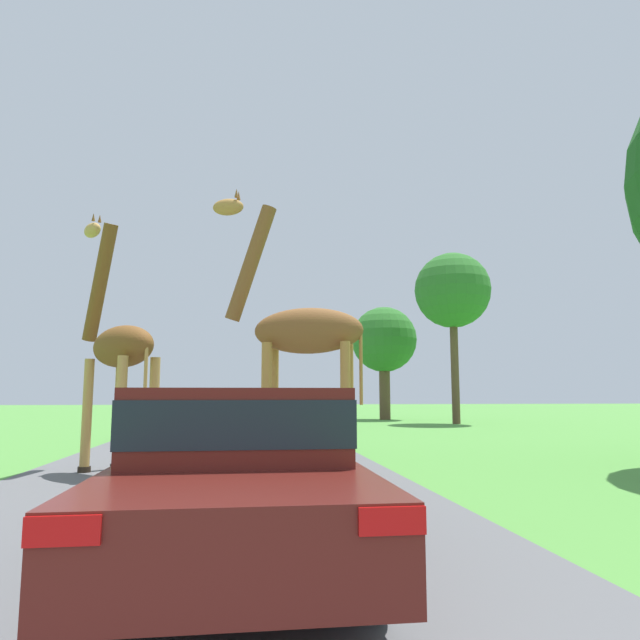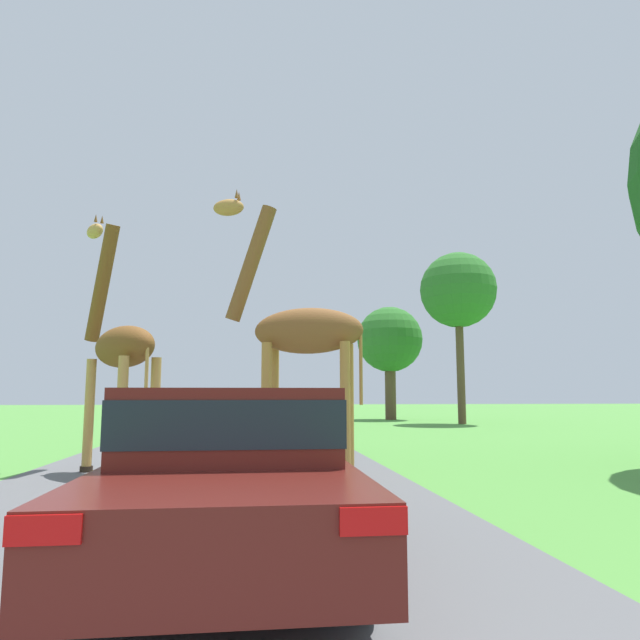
{
  "view_description": "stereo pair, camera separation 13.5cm",
  "coord_description": "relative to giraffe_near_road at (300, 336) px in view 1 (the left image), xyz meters",
  "views": [
    {
      "loc": [
        0.56,
        0.68,
        1.4
      ],
      "look_at": [
        1.85,
        10.17,
        2.65
      ],
      "focal_mm": 32.0,
      "sensor_mm": 36.0,
      "label": 1
    },
    {
      "loc": [
        0.69,
        0.66,
        1.4
      ],
      "look_at": [
        1.85,
        10.17,
        2.65
      ],
      "focal_mm": 32.0,
      "sensor_mm": 36.0,
      "label": 2
    }
  ],
  "objects": [
    {
      "name": "road",
      "position": [
        -1.51,
        19.79,
        -2.38
      ],
      "size": [
        6.63,
        120.0,
        0.0
      ],
      "color": "#5B5B5E",
      "rests_on": "ground"
    },
    {
      "name": "giraffe_near_road",
      "position": [
        0.0,
        0.0,
        0.0
      ],
      "size": [
        2.68,
        1.17,
        5.0
      ],
      "rotation": [
        0.0,
        0.0,
        1.28
      ],
      "color": "#B77F3D",
      "rests_on": "ground"
    },
    {
      "name": "giraffe_companion",
      "position": [
        -3.21,
        1.28,
        -0.14
      ],
      "size": [
        2.06,
        2.42,
        5.05
      ],
      "rotation": [
        0.0,
        0.0,
        0.67
      ],
      "color": "tan",
      "rests_on": "ground"
    },
    {
      "name": "car_lead_maroon",
      "position": [
        -0.98,
        -4.28,
        -1.61
      ],
      "size": [
        1.91,
        4.76,
        1.44
      ],
      "color": "#561914",
      "rests_on": "ground"
    },
    {
      "name": "car_queue_right",
      "position": [
        -0.06,
        14.55,
        -1.65
      ],
      "size": [
        1.82,
        4.39,
        1.39
      ],
      "color": "black",
      "rests_on": "ground"
    },
    {
      "name": "car_queue_left",
      "position": [
        -0.49,
        3.8,
        -1.62
      ],
      "size": [
        1.76,
        3.98,
        1.43
      ],
      "color": "#144C28",
      "rests_on": "ground"
    },
    {
      "name": "car_far_ahead",
      "position": [
        -2.63,
        8.8,
        -1.65
      ],
      "size": [
        1.91,
        4.67,
        1.34
      ],
      "color": "gray",
      "rests_on": "ground"
    },
    {
      "name": "tree_centre_back",
      "position": [
        9.18,
        16.8,
        4.01
      ],
      "size": [
        3.68,
        3.68,
        8.28
      ],
      "color": "brown",
      "rests_on": "ground"
    },
    {
      "name": "tree_right_cluster",
      "position": [
        6.92,
        21.64,
        2.01
      ],
      "size": [
        3.66,
        3.66,
        6.29
      ],
      "color": "brown",
      "rests_on": "ground"
    }
  ]
}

